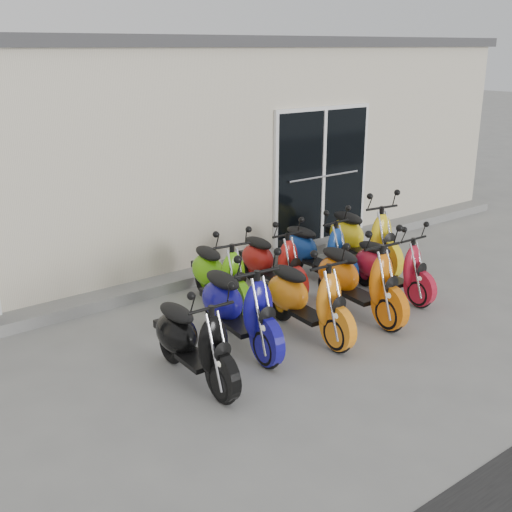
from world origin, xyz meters
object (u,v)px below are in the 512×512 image
object	(u,v)px
scooter_front_blue	(239,295)
scooter_back_yellow	(363,228)
scooter_front_red	(392,258)
scooter_front_orange_a	(307,287)
scooter_back_green	(219,265)
scooter_front_black	(193,329)
scooter_back_red	(272,253)
scooter_back_blue	(317,241)
scooter_front_orange_b	(359,268)

from	to	relation	value
scooter_front_blue	scooter_back_yellow	bearing A→B (deg)	24.48
scooter_front_blue	scooter_front_red	bearing A→B (deg)	6.04
scooter_front_orange_a	scooter_back_green	size ratio (longest dim) A/B	1.03
scooter_front_black	scooter_front_orange_a	size ratio (longest dim) A/B	0.96
scooter_back_red	scooter_back_blue	bearing A→B (deg)	1.78
scooter_front_black	scooter_back_green	distance (m)	1.93
scooter_front_orange_b	scooter_back_green	bearing A→B (deg)	138.59
scooter_front_black	scooter_back_yellow	bearing A→B (deg)	21.42
scooter_front_black	scooter_back_yellow	xyz separation A→B (m)	(3.86, 1.33, 0.07)
scooter_back_red	scooter_back_yellow	distance (m)	1.66
scooter_front_orange_a	scooter_back_yellow	world-z (taller)	scooter_back_yellow
scooter_front_red	scooter_back_red	xyz separation A→B (m)	(-1.13, 1.13, 0.01)
scooter_front_orange_a	scooter_back_blue	world-z (taller)	scooter_front_orange_a
scooter_back_blue	scooter_back_yellow	size ratio (longest dim) A/B	0.88
scooter_front_blue	scooter_front_orange_b	world-z (taller)	scooter_front_orange_b
scooter_front_black	scooter_front_orange_a	bearing A→B (deg)	6.37
scooter_front_orange_b	scooter_back_yellow	distance (m)	1.80
scooter_front_black	scooter_front_orange_b	world-z (taller)	scooter_front_orange_b
scooter_front_black	scooter_front_orange_a	xyz separation A→B (m)	(1.62, 0.11, 0.03)
scooter_back_blue	scooter_front_black	bearing A→B (deg)	-156.15
scooter_front_orange_a	scooter_back_green	bearing A→B (deg)	107.09
scooter_front_orange_b	scooter_back_green	world-z (taller)	scooter_front_orange_b
scooter_front_orange_a	scooter_front_orange_b	size ratio (longest dim) A/B	0.95
scooter_front_orange_b	scooter_front_blue	bearing A→B (deg)	179.11
scooter_front_red	scooter_back_yellow	size ratio (longest dim) A/B	0.85
scooter_front_black	scooter_back_green	bearing A→B (deg)	49.70
scooter_front_orange_a	scooter_front_red	size ratio (longest dim) A/B	1.09
scooter_front_black	scooter_back_yellow	size ratio (longest dim) A/B	0.89
scooter_back_yellow	scooter_front_blue	bearing A→B (deg)	-153.04
scooter_back_green	scooter_back_blue	xyz separation A→B (m)	(1.71, 0.01, -0.01)
scooter_back_blue	scooter_back_yellow	xyz separation A→B (m)	(0.84, -0.10, 0.07)
scooter_back_green	scooter_front_blue	bearing A→B (deg)	-106.24
scooter_front_black	scooter_back_blue	bearing A→B (deg)	27.75
scooter_front_red	scooter_back_red	world-z (taller)	scooter_back_red
scooter_front_orange_a	scooter_back_red	bearing A→B (deg)	70.45
scooter_back_yellow	scooter_front_black	bearing A→B (deg)	-152.05
scooter_back_red	scooter_front_black	bearing A→B (deg)	-143.32
scooter_front_orange_b	scooter_back_yellow	world-z (taller)	scooter_back_yellow
scooter_front_black	scooter_front_orange_b	distance (m)	2.51
scooter_front_red	scooter_back_green	distance (m)	2.30
scooter_front_blue	scooter_back_green	distance (m)	1.20
scooter_front_orange_b	scooter_back_green	xyz separation A→B (m)	(-1.19, 1.28, -0.05)
scooter_back_red	scooter_back_blue	xyz separation A→B (m)	(0.82, -0.02, 0.02)
scooter_front_blue	scooter_front_orange_b	distance (m)	1.70
scooter_front_black	scooter_back_blue	xyz separation A→B (m)	(3.02, 1.43, -0.00)
scooter_back_green	scooter_front_black	bearing A→B (deg)	-124.09
scooter_front_blue	scooter_back_yellow	world-z (taller)	scooter_back_yellow
scooter_front_blue	scooter_back_yellow	size ratio (longest dim) A/B	0.97
scooter_front_orange_b	scooter_back_red	world-z (taller)	scooter_front_orange_b
scooter_front_orange_a	scooter_back_red	distance (m)	1.46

